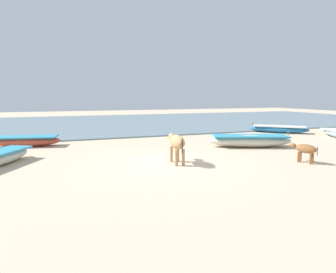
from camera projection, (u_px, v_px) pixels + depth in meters
name	position (u px, v px, depth m)	size (l,w,h in m)	color
ground	(166.00, 163.00, 10.46)	(80.00, 80.00, 0.00)	beige
sea_water	(103.00, 123.00, 25.92)	(60.00, 20.00, 0.08)	slate
fishing_boat_0	(250.00, 140.00, 13.83)	(4.17, 2.52, 0.78)	beige
fishing_boat_1	(279.00, 129.00, 19.21)	(3.40, 3.24, 0.67)	#1E669E
fishing_boat_3	(26.00, 141.00, 13.96)	(3.41, 1.70, 0.71)	#B74733
cow_adult_tan	(177.00, 143.00, 10.39)	(0.58, 1.62, 1.05)	tan
calf_near_brown	(305.00, 149.00, 10.50)	(0.54, 1.05, 0.69)	brown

